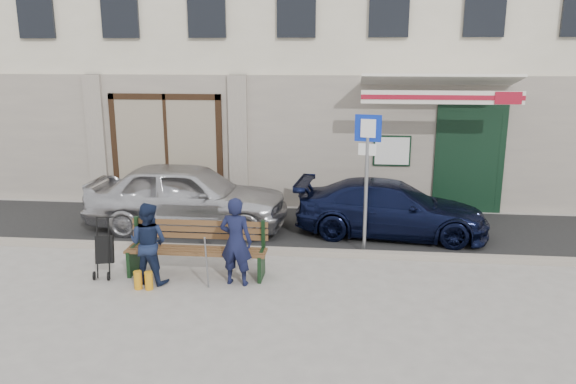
# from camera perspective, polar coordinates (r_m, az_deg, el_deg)

# --- Properties ---
(ground) EXTENTS (80.00, 80.00, 0.00)m
(ground) POSITION_cam_1_polar(r_m,az_deg,el_deg) (9.34, -1.98, -9.54)
(ground) COLOR #9E9991
(ground) RESTS_ON ground
(asphalt_lane) EXTENTS (60.00, 3.20, 0.01)m
(asphalt_lane) POSITION_cam_1_polar(r_m,az_deg,el_deg) (12.22, 0.01, -3.72)
(asphalt_lane) COLOR #282828
(asphalt_lane) RESTS_ON ground
(curb) EXTENTS (60.00, 0.18, 0.12)m
(curb) POSITION_cam_1_polar(r_m,az_deg,el_deg) (10.70, -0.88, -6.04)
(curb) COLOR #9E9384
(curb) RESTS_ON ground
(building) EXTENTS (20.00, 8.27, 10.00)m
(building) POSITION_cam_1_polar(r_m,az_deg,el_deg) (17.01, 1.99, 18.24)
(building) COLOR beige
(building) RESTS_ON ground
(car_silver) EXTENTS (4.29, 1.74, 1.46)m
(car_silver) POSITION_cam_1_polar(r_m,az_deg,el_deg) (12.23, -10.14, -0.39)
(car_silver) COLOR #BAB9BE
(car_silver) RESTS_ON ground
(car_navy) EXTENTS (4.08, 1.99, 1.14)m
(car_navy) POSITION_cam_1_polar(r_m,az_deg,el_deg) (11.86, 10.42, -1.66)
(car_navy) COLOR black
(car_navy) RESTS_ON ground
(parking_sign) EXTENTS (0.48, 0.15, 2.64)m
(parking_sign) POSITION_cam_1_polar(r_m,az_deg,el_deg) (10.42, 8.03, 3.01)
(parking_sign) COLOR gray
(parking_sign) RESTS_ON ground
(bench) EXTENTS (2.40, 1.17, 0.98)m
(bench) POSITION_cam_1_polar(r_m,az_deg,el_deg) (9.74, -9.55, -5.80)
(bench) COLOR brown
(bench) RESTS_ON ground
(man) EXTENTS (0.58, 0.43, 1.48)m
(man) POSITION_cam_1_polar(r_m,az_deg,el_deg) (9.20, -5.31, -5.02)
(man) COLOR #121633
(man) RESTS_ON ground
(woman) EXTENTS (0.75, 0.64, 1.37)m
(woman) POSITION_cam_1_polar(r_m,az_deg,el_deg) (9.53, -14.00, -5.05)
(woman) COLOR #151F3A
(woman) RESTS_ON ground
(stroller) EXTENTS (0.35, 0.45, 1.02)m
(stroller) POSITION_cam_1_polar(r_m,az_deg,el_deg) (10.08, -18.15, -5.70)
(stroller) COLOR black
(stroller) RESTS_ON ground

